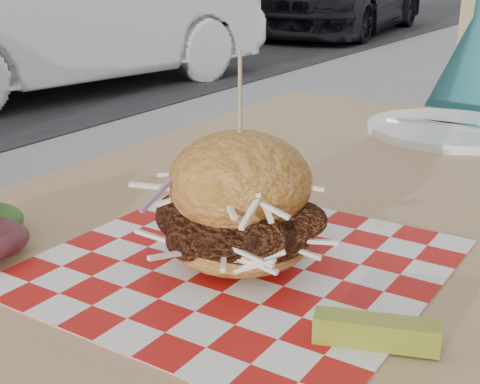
% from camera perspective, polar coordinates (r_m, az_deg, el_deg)
% --- Properties ---
extents(car_white, '(1.87, 3.79, 1.19)m').
position_cam_1_polar(car_white, '(5.63, -15.46, 14.31)').
color(car_white, white).
rests_on(car_white, ground).
extents(patio_table, '(0.80, 1.20, 0.75)m').
position_cam_1_polar(patio_table, '(0.85, 8.88, -5.92)').
color(patio_table, tan).
rests_on(patio_table, ground).
extents(paper_liner, '(0.36, 0.36, 0.00)m').
position_cam_1_polar(paper_liner, '(0.65, -0.00, -6.12)').
color(paper_liner, red).
rests_on(paper_liner, patio_table).
extents(sandwich, '(0.18, 0.18, 0.20)m').
position_cam_1_polar(sandwich, '(0.63, -0.00, -1.40)').
color(sandwich, '#C17136').
rests_on(sandwich, paper_liner).
extents(pickle_spear, '(0.10, 0.05, 0.02)m').
position_cam_1_polar(pickle_spear, '(0.53, 11.51, -11.60)').
color(pickle_spear, olive).
rests_on(pickle_spear, paper_liner).
extents(place_setting, '(0.27, 0.27, 0.02)m').
position_cam_1_polar(place_setting, '(1.19, 17.31, 5.14)').
color(place_setting, white).
rests_on(place_setting, patio_table).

